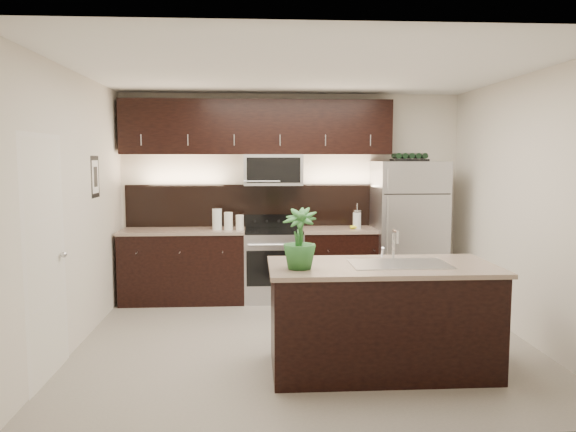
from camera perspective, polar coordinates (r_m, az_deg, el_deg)
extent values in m
plane|color=gray|center=(5.85, 1.66, -12.58)|extent=(4.50, 4.50, 0.00)
cube|color=silver|center=(7.56, 0.32, 2.10)|extent=(4.50, 0.02, 2.70)
cube|color=silver|center=(3.60, 4.62, -2.24)|extent=(4.50, 0.02, 2.70)
cube|color=silver|center=(5.81, -20.97, 0.53)|extent=(0.02, 4.00, 2.70)
cube|color=silver|center=(6.19, 22.91, 0.76)|extent=(0.02, 4.00, 2.70)
cube|color=white|center=(5.61, 1.75, 14.57)|extent=(4.50, 4.00, 0.02)
cube|color=silver|center=(5.10, -23.29, -4.14)|extent=(0.04, 0.80, 2.02)
sphere|color=silver|center=(5.39, -21.84, -3.66)|extent=(0.06, 0.06, 0.06)
cube|color=black|center=(6.51, -18.99, 3.79)|extent=(0.01, 0.32, 0.46)
cube|color=white|center=(6.51, -18.96, 3.79)|extent=(0.00, 0.24, 0.36)
cube|color=black|center=(7.41, -10.55, -5.11)|extent=(1.57, 0.62, 0.90)
cube|color=black|center=(7.45, 5.96, -4.98)|extent=(1.16, 0.62, 0.90)
cube|color=#B2B2B7|center=(7.35, -1.47, -5.09)|extent=(0.76, 0.62, 0.90)
cube|color=black|center=(7.28, -1.48, -1.50)|extent=(0.76, 0.60, 0.03)
cube|color=#C6AB94|center=(7.33, -10.62, -1.50)|extent=(1.59, 0.65, 0.04)
cube|color=#C6AB94|center=(7.38, 6.00, -1.39)|extent=(1.18, 0.65, 0.04)
cube|color=black|center=(7.53, -3.13, 1.09)|extent=(3.49, 0.02, 0.56)
cube|color=#B2B2B7|center=(7.33, -1.53, 4.71)|extent=(0.76, 0.40, 0.40)
cube|color=black|center=(7.37, -3.16, 8.99)|extent=(3.49, 0.33, 0.70)
cube|color=black|center=(5.05, 9.43, -10.35)|extent=(1.90, 0.90, 0.90)
cube|color=#C6AB94|center=(4.94, 9.53, -5.11)|extent=(1.96, 0.96, 0.04)
cube|color=silver|center=(4.97, 11.22, -4.76)|extent=(0.84, 0.50, 0.01)
cylinder|color=silver|center=(5.15, 10.66, -3.09)|extent=(0.03, 0.03, 0.24)
cylinder|color=silver|center=(5.06, 10.88, -1.53)|extent=(0.02, 0.14, 0.02)
cylinder|color=silver|center=(5.00, 11.07, -2.21)|extent=(0.02, 0.02, 0.10)
cube|color=#B2B2B7|center=(7.49, 12.07, -1.49)|extent=(0.87, 0.79, 1.81)
cube|color=black|center=(7.43, 12.22, 5.57)|extent=(0.45, 0.28, 0.03)
cylinder|color=black|center=(7.39, 10.95, 6.00)|extent=(0.07, 0.26, 0.07)
cylinder|color=black|center=(7.41, 11.59, 5.99)|extent=(0.07, 0.26, 0.07)
cylinder|color=black|center=(7.43, 12.23, 5.97)|extent=(0.07, 0.26, 0.07)
cylinder|color=black|center=(7.45, 12.87, 5.96)|extent=(0.07, 0.26, 0.07)
cylinder|color=black|center=(7.48, 13.50, 5.94)|extent=(0.07, 0.26, 0.07)
imported|color=#286529|center=(4.65, 1.18, -2.30)|extent=(0.36, 0.36, 0.51)
cylinder|color=silver|center=(7.22, -7.22, -0.32)|extent=(0.12, 0.12, 0.27)
cylinder|color=silver|center=(7.20, -6.07, -0.51)|extent=(0.11, 0.11, 0.22)
cylinder|color=silver|center=(7.18, -4.92, -0.65)|extent=(0.10, 0.10, 0.19)
cylinder|color=silver|center=(7.33, 7.02, -0.45)|extent=(0.11, 0.11, 0.21)
cylinder|color=silver|center=(7.32, 7.03, 0.46)|extent=(0.11, 0.11, 0.02)
cylinder|color=silver|center=(7.32, 7.03, 0.88)|extent=(0.01, 0.01, 0.09)
ellipsoid|color=yellow|center=(7.30, 6.47, -1.12)|extent=(0.19, 0.17, 0.05)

